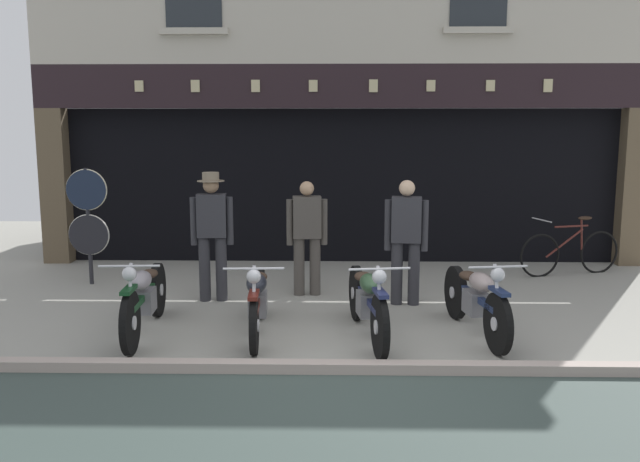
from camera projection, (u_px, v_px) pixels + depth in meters
ground at (349, 426)px, 5.24m from camera, size 22.12×22.00×0.18m
shop_facade at (341, 161)px, 12.90m from camera, size 10.42×4.42×5.89m
motorcycle_left at (144, 297)px, 7.38m from camera, size 0.62×2.04×0.93m
motorcycle_center_left at (258, 299)px, 7.36m from camera, size 0.62×1.93×0.90m
motorcycle_center at (368, 300)px, 7.24m from camera, size 0.62×2.03×0.93m
motorcycle_center_right at (476, 298)px, 7.33m from camera, size 0.62×1.93×0.92m
salesman_left at (212, 230)px, 8.73m from camera, size 0.56×0.35×1.72m
shopkeeper_center at (307, 233)px, 9.04m from camera, size 0.56×0.26×1.57m
salesman_right at (406, 237)px, 8.55m from camera, size 0.56×0.27×1.63m
tyre_sign_pole at (88, 214)px, 9.63m from camera, size 0.60×0.06×1.71m
advert_board_near at (451, 157)px, 11.22m from camera, size 0.81×0.03×0.92m
leaning_bicycle at (570, 251)px, 10.37m from camera, size 1.70×0.67×0.94m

